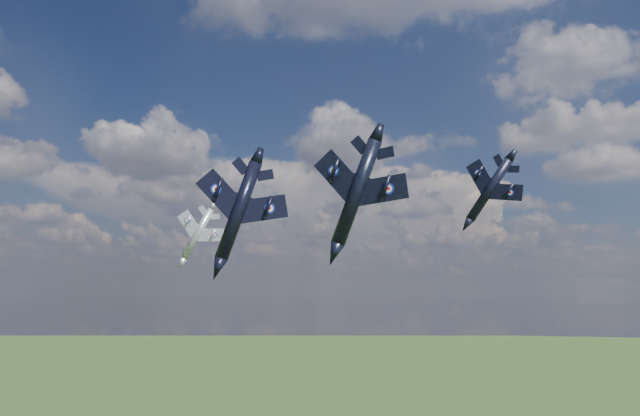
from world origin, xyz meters
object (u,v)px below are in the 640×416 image
(jet_lead_navy, at_px, (239,210))
(jet_right_navy, at_px, (357,192))
(jet_high_navy, at_px, (489,190))
(jet_left_silver, at_px, (198,234))

(jet_lead_navy, xyz_separation_m, jet_right_navy, (15.28, -5.58, 0.70))
(jet_right_navy, distance_m, jet_high_navy, 36.71)
(jet_lead_navy, bearing_deg, jet_left_silver, 100.51)
(jet_high_navy, bearing_deg, jet_lead_navy, -118.81)
(jet_right_navy, height_order, jet_high_navy, jet_high_navy)
(jet_lead_navy, distance_m, jet_right_navy, 16.29)
(jet_high_navy, xyz_separation_m, jet_left_silver, (-45.65, -4.39, -6.00))
(jet_lead_navy, bearing_deg, jet_right_navy, -44.72)
(jet_left_silver, bearing_deg, jet_right_navy, -55.85)
(jet_right_navy, bearing_deg, jet_left_silver, 141.74)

